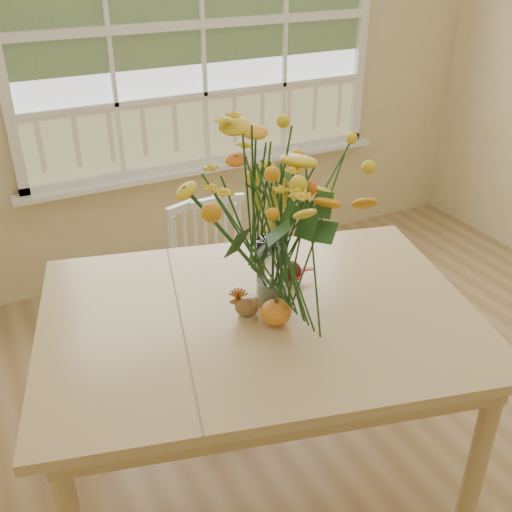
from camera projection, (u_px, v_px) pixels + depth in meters
name	position (u px, v px, depth m)	size (l,w,h in m)	color
floor	(422.00, 493.00, 2.47)	(4.00, 4.50, 0.01)	#99764A
wall_back	(201.00, 59.00, 3.57)	(4.00, 0.02, 2.70)	#D7C089
window	(202.00, 27.00, 3.45)	(2.42, 0.12, 1.74)	silver
dining_table	(258.00, 333.00, 2.20)	(1.77, 1.45, 0.83)	tan
windsor_chair	(215.00, 278.00, 3.02)	(0.40, 0.39, 0.87)	white
flower_vase	(273.00, 209.00, 2.03)	(0.53, 0.53, 0.63)	white
pumpkin	(276.00, 313.00, 2.07)	(0.11, 0.11, 0.08)	orange
turkey_figurine	(247.00, 307.00, 2.10)	(0.10, 0.09, 0.11)	#CCB78C
dark_gourd	(290.00, 272.00, 2.32)	(0.12, 0.09, 0.08)	#38160F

